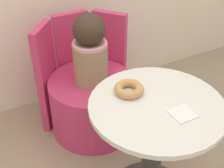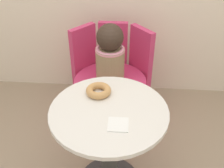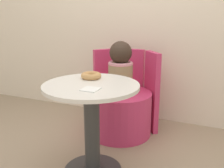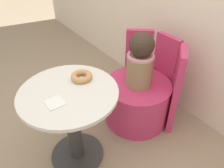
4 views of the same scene
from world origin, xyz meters
name	(u,v)px [view 2 (image 2 of 4)]	position (x,y,z in m)	size (l,w,h in m)	color
round_table	(109,138)	(0.02, -0.05, 0.44)	(0.65, 0.65, 0.66)	#333333
tub_chair	(110,100)	(-0.03, 0.61, 0.20)	(0.58, 0.58, 0.41)	#C63360
booth_backrest	(112,67)	(-0.03, 0.85, 0.38)	(0.68, 0.25, 0.77)	#C63360
child_figure	(110,55)	(-0.03, 0.61, 0.64)	(0.22, 0.22, 0.47)	#937A56
donut	(99,91)	(-0.05, 0.09, 0.68)	(0.15, 0.15, 0.04)	tan
paper_napkin	(118,124)	(0.08, -0.16, 0.66)	(0.11, 0.11, 0.01)	white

